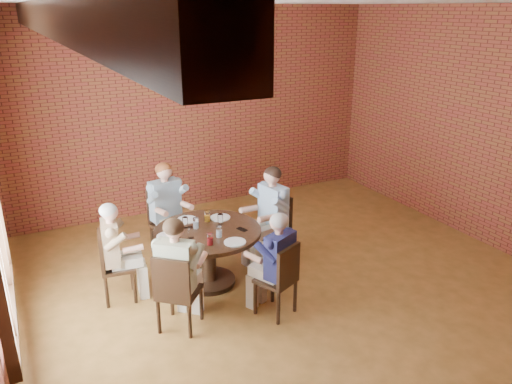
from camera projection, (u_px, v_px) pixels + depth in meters
name	position (u px, v px, depth m)	size (l,w,h in m)	color
floor	(303.00, 297.00, 6.12)	(7.00, 7.00, 0.00)	#A06931
ceiling	(314.00, 1.00, 4.94)	(7.00, 7.00, 0.00)	white
wall_back	(197.00, 110.00, 8.46)	(7.00, 7.00, 0.00)	maroon
wall_right	(507.00, 134.00, 6.90)	(7.00, 7.00, 0.00)	maroon
ceiling_beam	(53.00, 17.00, 3.95)	(0.22, 6.90, 0.26)	black
dining_table	(208.00, 246.00, 6.26)	(1.34, 1.34, 0.75)	black
chair_a	(275.00, 225.00, 6.90)	(0.52, 0.52, 0.95)	black
diner_a	(270.00, 216.00, 6.79)	(0.54, 0.67, 1.36)	teal
chair_b	(166.00, 218.00, 7.11)	(0.51, 0.51, 0.95)	black
diner_b	(168.00, 210.00, 6.99)	(0.54, 0.66, 1.35)	#7C929E
chair_c	(111.00, 264.00, 5.91)	(0.43, 0.43, 0.89)	black
diner_c	(116.00, 253.00, 5.89)	(0.47, 0.58, 1.24)	brown
chair_d	(176.00, 290.00, 5.32)	(0.59, 0.59, 0.93)	black
diner_d	(178.00, 274.00, 5.35)	(0.52, 0.63, 1.31)	beige
chair_e	(281.00, 277.00, 5.61)	(0.51, 0.51, 0.89)	black
diner_e	(276.00, 265.00, 5.60)	(0.48, 0.59, 1.25)	#1A1D4A
plate_a	(220.00, 217.00, 6.53)	(0.26, 0.26, 0.01)	white
plate_b	(187.00, 220.00, 6.46)	(0.26, 0.26, 0.01)	white
plate_c	(167.00, 236.00, 5.99)	(0.26, 0.26, 0.01)	white
plate_d	(235.00, 242.00, 5.84)	(0.26, 0.26, 0.01)	white
glass_a	(220.00, 219.00, 6.32)	(0.07, 0.07, 0.14)	white
glass_b	(207.00, 216.00, 6.40)	(0.07, 0.07, 0.14)	white
glass_c	(185.00, 222.00, 6.23)	(0.07, 0.07, 0.14)	white
glass_d	(196.00, 223.00, 6.20)	(0.07, 0.07, 0.14)	white
glass_e	(191.00, 232.00, 5.95)	(0.07, 0.07, 0.14)	white
glass_f	(210.00, 239.00, 5.77)	(0.07, 0.07, 0.14)	white
glass_g	(219.00, 232.00, 5.97)	(0.07, 0.07, 0.14)	white
smartphone	(242.00, 229.00, 6.18)	(0.07, 0.14, 0.01)	black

